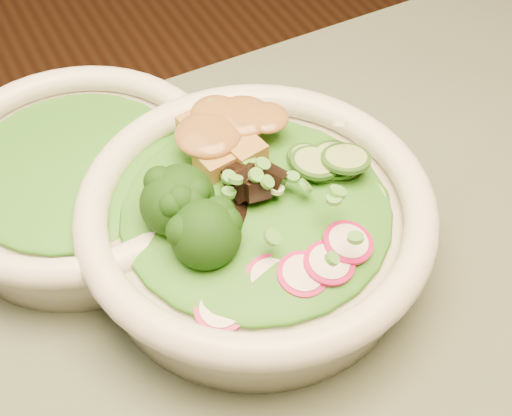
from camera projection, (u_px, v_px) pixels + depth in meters
name	position (u px, v px, depth m)	size (l,w,h in m)	color
dining_table	(510.00, 406.00, 0.60)	(1.20, 0.80, 0.75)	black
salad_bowl	(256.00, 225.00, 0.53)	(0.27, 0.27, 0.07)	silver
side_bowl	(79.00, 180.00, 0.57)	(0.23, 0.23, 0.06)	silver
lettuce_bed	(256.00, 207.00, 0.52)	(0.20, 0.20, 0.02)	#266515
side_lettuce	(75.00, 164.00, 0.56)	(0.16, 0.16, 0.02)	#266515
broccoli_florets	(176.00, 222.00, 0.49)	(0.08, 0.07, 0.04)	black
radish_slices	(299.00, 269.00, 0.48)	(0.11, 0.04, 0.02)	#A60C4A
cucumber_slices	(336.00, 171.00, 0.53)	(0.07, 0.07, 0.04)	#91B363
mushroom_heap	(249.00, 183.00, 0.52)	(0.07, 0.07, 0.04)	black
tofu_cubes	(225.00, 141.00, 0.55)	(0.09, 0.06, 0.04)	#AA7E38
peanut_sauce	(225.00, 129.00, 0.54)	(0.07, 0.06, 0.02)	brown
scallion_garnish	(256.00, 185.00, 0.50)	(0.19, 0.19, 0.02)	#4F9B36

